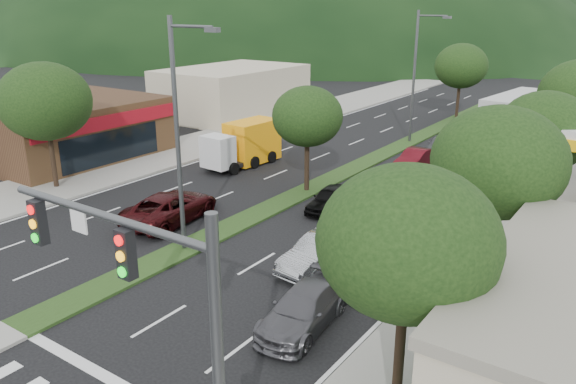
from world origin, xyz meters
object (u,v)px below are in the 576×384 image
Objects in this scene: suv_maroon at (171,207)px; box_truck at (245,145)px; tree_r_a at (408,242)px; tree_med_near at (307,117)px; car_queue_e at (440,144)px; motorhome at (515,115)px; car_queue_c at (415,159)px; sedan_silver at (320,253)px; car_queue_f at (500,128)px; traffic_signal at (156,308)px; car_queue_d at (404,180)px; tree_r_b at (498,162)px; car_queue_a at (331,199)px; tree_med_far at (461,66)px; car_queue_b at (304,309)px; streetlight_near at (180,127)px; tree_l_a at (45,101)px; tree_r_c at (545,131)px; streetlight_mid at (417,71)px.

box_truck reaches higher than suv_maroon.
tree_r_a is 18.44m from tree_med_near.
car_queue_e is at bearing 108.05° from tree_r_a.
car_queue_c is at bearing -96.38° from motorhome.
car_queue_f is at bearing 96.79° from sedan_silver.
suv_maroon is 0.58× the size of motorhome.
traffic_signal is 1.28× the size of car_queue_d.
traffic_signal is at bearing -102.37° from tree_r_b.
car_queue_f is at bearing 78.55° from car_queue_a.
tree_med_far is 23.79m from car_queue_d.
car_queue_b is at bearing -75.79° from car_queue_d.
car_queue_e is (2.97, 23.07, -4.94)m from streetlight_near.
tree_l_a is 12.87m from streetlight_near.
traffic_signal is at bearing 129.33° from suv_maroon.
car_queue_e is 14.39m from box_truck.
motorhome is (1.53, 18.42, 1.12)m from car_queue_d.
car_queue_d is at bearing 95.42° from car_queue_b.
sedan_silver is 4.47m from car_queue_b.
car_queue_e is at bearing -96.03° from car_queue_f.
tree_r_c is 17.57m from streetlight_mid.
box_truck is (-9.88, -5.58, 0.71)m from car_queue_c.
box_truck is (-9.31, 4.42, 0.73)m from car_queue_a.
tree_l_a is (-24.50, -10.00, 0.43)m from tree_r_c.
car_queue_d is at bearing 113.13° from tree_r_a.
tree_med_near is 9.19m from suv_maroon.
traffic_signal is at bearing -78.78° from tree_med_far.
suv_maroon is (-8.91, 0.24, 0.06)m from sedan_silver.
car_queue_e is at bearing 102.81° from sedan_silver.
tree_l_a is 20.93m from car_queue_d.
suv_maroon reaches higher than car_queue_d.
car_queue_d is 10.12m from car_queue_e.
streetlight_near is at bearing 161.27° from tree_r_a.
car_queue_c is at bearing 108.32° from car_queue_d.
suv_maroon is (-3.01, -33.87, -4.24)m from tree_med_far.
car_queue_e is 0.86× the size of car_queue_f.
traffic_signal is 13.03m from streetlight_near.
box_truck is (-9.73, -10.58, 0.73)m from car_queue_e.
tree_r_b is 1.63× the size of sedan_silver.
tree_med_far reaches higher than sedan_silver.
tree_r_b reaches higher than car_queue_e.
suv_maroon is 1.24× the size of car_queue_f.
car_queue_c is at bearing -95.61° from car_queue_e.
car_queue_a is (2.76, -27.93, -4.36)m from tree_med_far.
tree_med_near is 1.10× the size of car_queue_d.
tree_med_far is 34.27m from suv_maroon.
tree_med_far is 0.69× the size of streetlight_near.
tree_l_a is at bearing 166.24° from tree_r_a.
car_queue_e is (-8.82, 27.07, -4.17)m from tree_r_a.
car_queue_a is (5.77, 5.94, -0.12)m from suv_maroon.
sedan_silver is 11.25m from car_queue_d.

